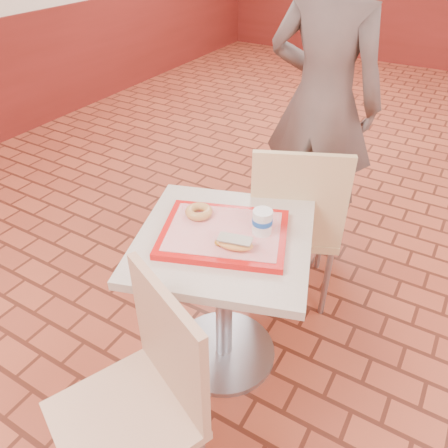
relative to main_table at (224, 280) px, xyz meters
The scene contains 8 objects.
main_table is the anchor object (origin of this frame).
chair_main_front 0.60m from the main_table, 84.83° to the right, with size 0.54×0.54×0.88m.
chair_main_back 0.52m from the main_table, 79.22° to the left, with size 0.56×0.56×0.92m.
customer 1.19m from the main_table, 91.84° to the left, with size 0.64×0.42×1.76m, color brown.
serving_tray 0.25m from the main_table, 153.43° to the right, with size 0.48×0.37×0.03m.
ring_donut 0.31m from the main_table, 164.94° to the left, with size 0.11×0.11×0.03m, color #C28647.
long_john_donut 0.30m from the main_table, 40.66° to the right, with size 0.15×0.10×0.04m.
paper_cup 0.34m from the main_table, 26.25° to the left, with size 0.08×0.08×0.10m.
Camera 1 is at (-0.31, -1.65, 1.74)m, focal length 35.00 mm.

